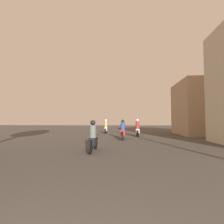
% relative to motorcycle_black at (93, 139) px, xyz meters
% --- Properties ---
extents(motorcycle_black, '(0.60, 1.96, 1.44)m').
position_rel_motorcycle_black_xyz_m(motorcycle_black, '(0.00, 0.00, 0.00)').
color(motorcycle_black, black).
rests_on(motorcycle_black, ground_plane).
extents(motorcycle_red, '(0.60, 2.13, 1.51)m').
position_rel_motorcycle_black_xyz_m(motorcycle_red, '(1.30, 5.49, 0.03)').
color(motorcycle_red, black).
rests_on(motorcycle_red, ground_plane).
extents(motorcycle_white, '(0.60, 1.86, 1.61)m').
position_rel_motorcycle_black_xyz_m(motorcycle_white, '(2.63, 8.38, 0.06)').
color(motorcycle_white, black).
rests_on(motorcycle_white, ground_plane).
extents(motorcycle_silver, '(0.60, 1.92, 1.61)m').
position_rel_motorcycle_black_xyz_m(motorcycle_silver, '(-0.70, 11.96, 0.06)').
color(motorcycle_silver, black).
rests_on(motorcycle_silver, ground_plane).
extents(building_right_far, '(5.88, 5.65, 5.47)m').
position_rel_motorcycle_black_xyz_m(building_right_far, '(9.98, 10.64, 2.16)').
color(building_right_far, tan).
rests_on(building_right_far, ground_plane).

